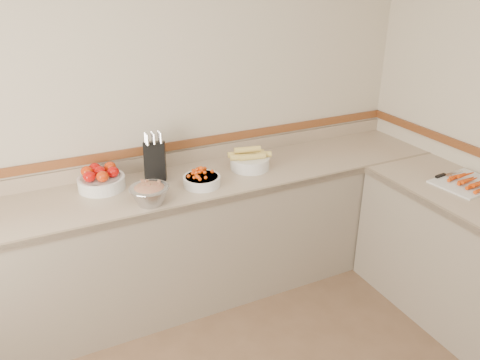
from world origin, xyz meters
name	(u,v)px	position (x,y,z in m)	size (l,w,h in m)	color
back_wall	(153,114)	(0.00, 2.00, 1.30)	(4.00, 4.00, 0.00)	beige
counter_back	(175,242)	(0.00, 1.68, 0.45)	(4.00, 0.65, 1.08)	tan
knife_block	(155,160)	(-0.06, 1.82, 1.04)	(0.19, 0.21, 0.34)	black
tomato_bowl	(101,179)	(-0.42, 1.82, 0.96)	(0.30, 0.30, 0.15)	white
cherry_tomato_bowl	(202,179)	(0.18, 1.58, 0.94)	(0.25, 0.25, 0.13)	white
corn_bowl	(250,160)	(0.60, 1.70, 0.96)	(0.31, 0.28, 0.17)	white
rhubarb_bowl	(150,193)	(-0.20, 1.47, 0.97)	(0.25, 0.25, 0.14)	#B2B2BA
cutting_board	(468,182)	(1.78, 0.83, 0.92)	(0.44, 0.36, 0.06)	silver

